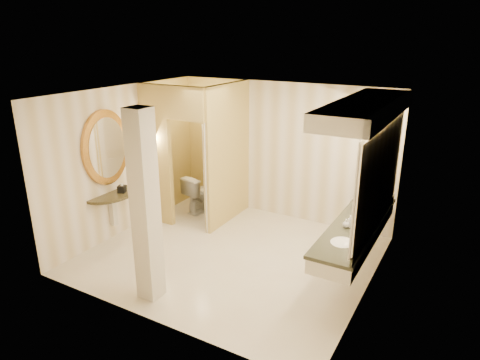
{
  "coord_description": "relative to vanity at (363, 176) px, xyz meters",
  "views": [
    {
      "loc": [
        3.32,
        -5.52,
        3.56
      ],
      "look_at": [
        0.07,
        0.2,
        1.3
      ],
      "focal_mm": 32.0,
      "sensor_mm": 36.0,
      "label": 1
    }
  ],
  "objects": [
    {
      "name": "wall_left",
      "position": [
        -4.23,
        -0.4,
        -0.28
      ],
      "size": [
        0.02,
        4.0,
        2.7
      ],
      "primitive_type": "cube",
      "color": "white",
      "rests_on": "floor"
    },
    {
      "name": "vanity",
      "position": [
        0.0,
        0.0,
        0.0
      ],
      "size": [
        0.75,
        2.79,
        2.09
      ],
      "color": "beige",
      "rests_on": "floor"
    },
    {
      "name": "wall_back",
      "position": [
        -1.98,
        1.6,
        -0.28
      ],
      "size": [
        4.5,
        0.02,
        2.7
      ],
      "primitive_type": "cube",
      "color": "white",
      "rests_on": "floor"
    },
    {
      "name": "floor",
      "position": [
        -1.98,
        -0.4,
        -1.63
      ],
      "size": [
        4.5,
        4.5,
        0.0
      ],
      "primitive_type": "plane",
      "color": "#EEE7CE",
      "rests_on": "ground"
    },
    {
      "name": "soap_bottle_a",
      "position": [
        -0.04,
        -0.12,
        -0.69
      ],
      "size": [
        0.07,
        0.07,
        0.13
      ],
      "primitive_type": "imported",
      "rotation": [
        0.0,
        0.0,
        -0.29
      ],
      "color": "beige",
      "rests_on": "vanity"
    },
    {
      "name": "wall_right",
      "position": [
        0.27,
        -0.4,
        -0.28
      ],
      "size": [
        0.02,
        4.0,
        2.7
      ],
      "primitive_type": "cube",
      "color": "white",
      "rests_on": "floor"
    },
    {
      "name": "tissue_box",
      "position": [
        -4.01,
        -0.76,
        -0.69
      ],
      "size": [
        0.16,
        0.16,
        0.13
      ],
      "primitive_type": "cube",
      "rotation": [
        0.0,
        0.0,
        0.39
      ],
      "color": "black",
      "rests_on": "console_shelf"
    },
    {
      "name": "pillar",
      "position": [
        -2.37,
        -1.96,
        -0.28
      ],
      "size": [
        0.29,
        0.29,
        2.7
      ],
      "primitive_type": "cube",
      "color": "beige",
      "rests_on": "floor"
    },
    {
      "name": "soap_bottle_c",
      "position": [
        -0.08,
        -0.18,
        -0.66
      ],
      "size": [
        0.09,
        0.09,
        0.18
      ],
      "primitive_type": "imported",
      "rotation": [
        0.0,
        0.0,
        0.37
      ],
      "color": "#C6B28C",
      "rests_on": "vanity"
    },
    {
      "name": "wall_front",
      "position": [
        -1.98,
        -2.4,
        -0.28
      ],
      "size": [
        4.5,
        0.02,
        2.7
      ],
      "primitive_type": "cube",
      "color": "white",
      "rests_on": "floor"
    },
    {
      "name": "console_shelf",
      "position": [
        -4.19,
        -0.87,
        -0.28
      ],
      "size": [
        1.01,
        1.01,
        1.96
      ],
      "color": "black",
      "rests_on": "floor"
    },
    {
      "name": "toilet_closet",
      "position": [
        -3.11,
        0.56,
        -0.24
      ],
      "size": [
        1.5,
        1.55,
        2.7
      ],
      "color": "tan",
      "rests_on": "floor"
    },
    {
      "name": "toilet",
      "position": [
        -3.5,
        0.95,
        -1.23
      ],
      "size": [
        0.59,
        0.85,
        0.79
      ],
      "primitive_type": "imported",
      "rotation": [
        0.0,
        0.0,
        2.93
      ],
      "color": "white",
      "rests_on": "floor"
    },
    {
      "name": "ceiling",
      "position": [
        -1.98,
        -0.4,
        1.07
      ],
      "size": [
        4.5,
        4.5,
        0.0
      ],
      "primitive_type": "plane",
      "rotation": [
        3.14,
        0.0,
        0.0
      ],
      "color": "silver",
      "rests_on": "wall_back"
    },
    {
      "name": "wall_sconce",
      "position": [
        -3.9,
        0.03,
        0.1
      ],
      "size": [
        0.14,
        0.14,
        0.42
      ],
      "color": "gold",
      "rests_on": "toilet_closet"
    },
    {
      "name": "soap_bottle_b",
      "position": [
        -0.12,
        -0.22,
        -0.69
      ],
      "size": [
        0.12,
        0.12,
        0.13
      ],
      "primitive_type": "imported",
      "rotation": [
        0.0,
        0.0,
        0.2
      ],
      "color": "silver",
      "rests_on": "vanity"
    }
  ]
}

